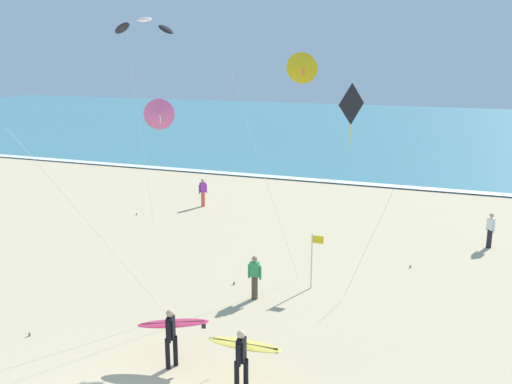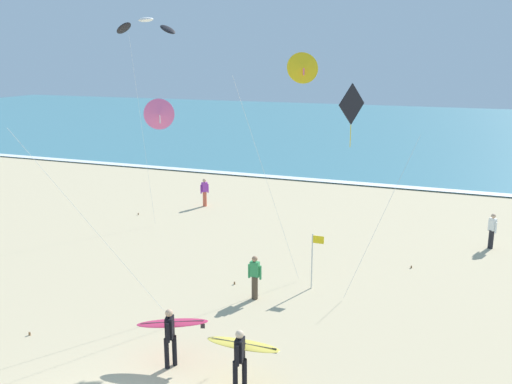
% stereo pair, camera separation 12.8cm
% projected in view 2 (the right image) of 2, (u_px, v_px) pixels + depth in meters
% --- Properties ---
extents(ocean_water, '(160.00, 60.00, 0.08)m').
position_uv_depth(ocean_water, '(398.00, 129.00, 63.57)').
color(ocean_water, teal).
rests_on(ocean_water, ground).
extents(shoreline_foam, '(160.00, 0.88, 0.01)m').
position_uv_depth(shoreline_foam, '(347.00, 182.00, 36.58)').
color(shoreline_foam, white).
rests_on(shoreline_foam, ocean_water).
extents(surfer_lead, '(2.07, 1.16, 1.71)m').
position_uv_depth(surfer_lead, '(171.00, 329.00, 15.00)').
color(surfer_lead, black).
rests_on(surfer_lead, ground).
extents(surfer_trailing, '(1.97, 1.02, 1.71)m').
position_uv_depth(surfer_trailing, '(241.00, 351.00, 13.87)').
color(surfer_trailing, black).
rests_on(surfer_trailing, ground).
extents(kite_diamond_charcoal_near, '(2.26, 4.54, 7.45)m').
position_uv_depth(kite_diamond_charcoal_near, '(354.00, 110.00, 17.66)').
color(kite_diamond_charcoal_near, black).
rests_on(kite_diamond_charcoal_near, ground).
extents(kite_delta_golden_mid, '(2.77, 1.63, 8.44)m').
position_uv_depth(kite_delta_golden_mid, '(303.00, 69.00, 18.91)').
color(kite_delta_golden_mid, yellow).
rests_on(kite_delta_golden_mid, ground).
extents(kite_delta_rose_far, '(3.86, 2.88, 7.07)m').
position_uv_depth(kite_delta_rose_far, '(158.00, 116.00, 16.28)').
color(kite_delta_rose_far, pink).
rests_on(kite_delta_rose_far, ground).
extents(kite_arc_ivory_high, '(3.18, 2.93, 9.99)m').
position_uv_depth(kite_arc_ivory_high, '(146.00, 26.00, 25.27)').
color(kite_arc_ivory_high, black).
rests_on(kite_arc_ivory_high, ground).
extents(bystander_purple_top, '(0.36, 0.39, 1.59)m').
position_uv_depth(bystander_purple_top, '(205.00, 192.00, 30.94)').
color(bystander_purple_top, '#D8593F').
rests_on(bystander_purple_top, ground).
extents(bystander_green_top, '(0.50, 0.22, 1.59)m').
position_uv_depth(bystander_green_top, '(255.00, 277.00, 19.10)').
color(bystander_green_top, '#4C3D2D').
rests_on(bystander_green_top, ground).
extents(bystander_white_top, '(0.34, 0.41, 1.59)m').
position_uv_depth(bystander_white_top, '(492.00, 231.00, 24.14)').
color(bystander_white_top, black).
rests_on(bystander_white_top, ground).
extents(lifeguard_flag, '(0.45, 0.05, 2.10)m').
position_uv_depth(lifeguard_flag, '(314.00, 256.00, 19.85)').
color(lifeguard_flag, silver).
rests_on(lifeguard_flag, ground).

